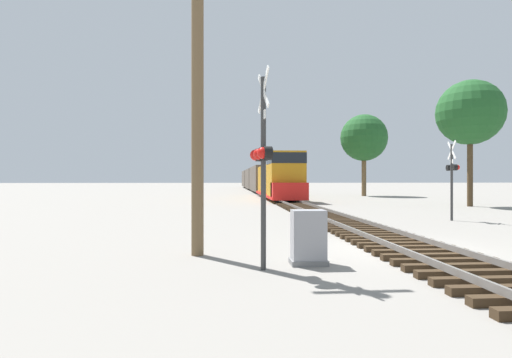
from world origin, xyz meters
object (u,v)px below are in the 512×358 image
(crossing_signal_far, at_px, (452,172))
(tree_mid_background, at_px, (364,138))
(tree_far_right, at_px, (470,113))
(relay_cabinet, at_px, (308,238))
(crossing_signal_near, at_px, (262,158))
(utility_pole, at_px, (198,85))
(freight_train, at_px, (258,179))

(crossing_signal_far, distance_m, tree_mid_background, 29.07)
(crossing_signal_far, height_order, tree_mid_background, tree_mid_background)
(tree_far_right, bearing_deg, crossing_signal_far, -126.14)
(crossing_signal_far, bearing_deg, relay_cabinet, 143.59)
(crossing_signal_near, bearing_deg, tree_far_right, 129.31)
(crossing_signal_near, xyz_separation_m, utility_pole, (-1.57, 1.85, 2.03))
(crossing_signal_far, height_order, relay_cabinet, crossing_signal_far)
(freight_train, distance_m, crossing_signal_near, 57.13)
(freight_train, relative_size, tree_mid_background, 7.00)
(freight_train, bearing_deg, crossing_signal_near, -94.38)
(relay_cabinet, bearing_deg, utility_pole, 153.72)
(crossing_signal_far, relative_size, utility_pole, 0.44)
(freight_train, xyz_separation_m, utility_pole, (-5.94, -55.11, 2.54))
(relay_cabinet, bearing_deg, freight_train, 86.74)
(freight_train, relative_size, utility_pole, 7.74)
(utility_pole, bearing_deg, tree_mid_background, 64.48)
(freight_train, xyz_separation_m, tree_mid_background, (11.34, -18.91, 4.97))
(crossing_signal_far, bearing_deg, utility_pole, 131.88)
(relay_cabinet, height_order, tree_far_right, tree_far_right)
(tree_mid_background, bearing_deg, freight_train, 120.94)
(freight_train, bearing_deg, relay_cabinet, -93.26)
(crossing_signal_near, height_order, tree_far_right, tree_far_right)
(tree_mid_background, bearing_deg, utility_pole, -115.52)
(relay_cabinet, relative_size, tree_far_right, 0.14)
(utility_pole, relative_size, tree_far_right, 0.95)
(relay_cabinet, distance_m, tree_mid_background, 40.76)
(tree_mid_background, bearing_deg, crossing_signal_far, -100.99)
(crossing_signal_near, distance_m, relay_cabinet, 2.26)
(freight_train, bearing_deg, tree_far_right, -71.05)
(crossing_signal_near, xyz_separation_m, tree_far_right, (17.24, 19.46, 4.44))
(relay_cabinet, distance_m, utility_pole, 4.95)
(relay_cabinet, distance_m, tree_far_right, 25.66)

